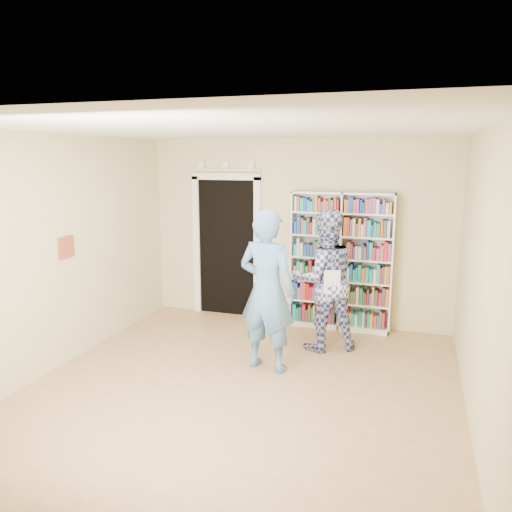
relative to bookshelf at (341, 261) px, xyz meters
The scene contains 11 objects.
floor 2.64m from the bookshelf, 106.33° to the right, with size 5.00×5.00×0.00m, color #A1714D.
ceiling 2.98m from the bookshelf, 106.33° to the right, with size 5.00×5.00×0.00m, color white.
wall_back 0.79m from the bookshelf, 167.22° to the left, with size 4.50×4.50×0.00m, color beige.
wall_left 3.77m from the bookshelf, 141.40° to the right, with size 5.00×5.00×0.00m, color beige.
wall_right 2.84m from the bookshelf, 56.30° to the right, with size 5.00×5.00×0.00m, color beige.
bookshelf is the anchor object (origin of this frame).
doorway 1.80m from the bookshelf, behind, with size 1.10×0.08×2.43m.
wall_art 3.64m from the bookshelf, 143.68° to the right, with size 0.03×0.25×0.25m, color brown.
man_blue 1.77m from the bookshelf, 109.57° to the right, with size 0.69×0.45×1.88m, color #4F80B1.
man_plaid 0.84m from the bookshelf, 95.91° to the right, with size 0.88×0.68×1.80m, color navy.
paper_sheet 1.09m from the bookshelf, 87.14° to the right, with size 0.20×0.01×0.28m, color white.
Camera 1 is at (1.68, -4.59, 2.45)m, focal length 35.00 mm.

